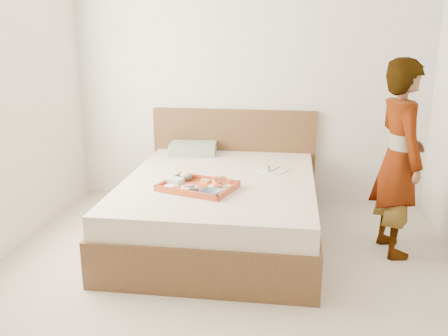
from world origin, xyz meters
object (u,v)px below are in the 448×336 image
tray (198,186)px  person (399,159)px  bed (220,208)px  dinner_plate (272,170)px

tray → person: (1.53, 0.24, 0.21)m
person → bed: bearing=75.9°
bed → tray: 0.44m
dinner_plate → person: bearing=-19.9°
bed → tray: (-0.13, -0.30, 0.29)m
person → dinner_plate: bearing=58.5°
tray → person: bearing=27.0°
tray → person: size_ratio=0.36×
bed → dinner_plate: dinner_plate is taller
dinner_plate → bed: bearing=-145.3°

